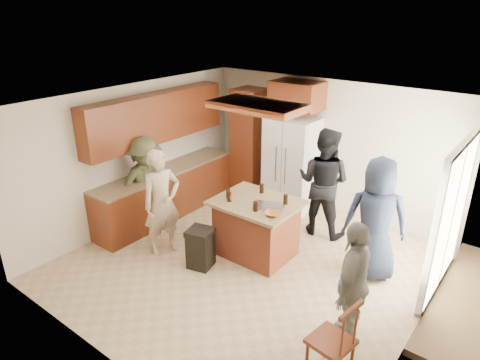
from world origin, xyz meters
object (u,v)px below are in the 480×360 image
Objects in this scene: person_front_left at (162,203)px; person_behind_right at (376,220)px; person_counter at (146,185)px; refrigerator at (291,164)px; kitchen_island at (256,227)px; trash_bin at (201,248)px; spindle_chair at (333,342)px; person_side_right at (353,283)px; person_behind_left at (323,182)px.

person_front_left is 0.94× the size of person_behind_right.
person_counter is at bearing 82.13° from person_front_left.
person_front_left is 0.85m from person_counter.
refrigerator is at bearing -29.10° from person_counter.
person_counter is 1.32× the size of kitchen_island.
spindle_chair is at bearing -15.42° from trash_bin.
refrigerator is 4.18m from spindle_chair.
person_behind_right is 1.08× the size of person_counter.
kitchen_island is 1.29× the size of spindle_chair.
trash_bin is (0.02, -2.60, -0.58)m from refrigerator.
person_side_right is 1.23× the size of kitchen_island.
person_counter is 1.70× the size of spindle_chair.
person_side_right is (1.49, -2.13, -0.16)m from person_behind_left.
person_behind_left is at bearing -57.76° from person_behind_right.
refrigerator reaches higher than spindle_chair.
person_behind_right reaches higher than refrigerator.
person_counter is 2.74m from refrigerator.
trash_bin is at bearing 164.58° from spindle_chair.
person_behind_right reaches higher than person_side_right.
person_counter is at bearing 30.50° from person_behind_left.
person_behind_left is 3.00× the size of trash_bin.
person_behind_left is 1.05× the size of refrigerator.
person_behind_right is (2.89, 1.38, 0.06)m from person_front_left.
person_counter is at bearing -100.60° from person_side_right.
person_counter is at bearing -123.68° from refrigerator.
person_front_left is 3.20m from person_behind_right.
person_behind_left is 1.47× the size of kitchen_island.
person_counter is at bearing -10.75° from person_behind_right.
refrigerator is 2.86× the size of trash_bin.
person_front_left is 1.10× the size of person_side_right.
person_counter is (-2.47, -1.75, -0.10)m from person_behind_left.
person_behind_left is at bearing -150.20° from person_side_right.
trash_bin is 2.62m from spindle_chair.
refrigerator is (-2.44, 2.66, 0.11)m from person_side_right.
person_side_right is (0.30, -1.41, -0.13)m from person_behind_right.
person_behind_right is at bearing 143.79° from person_behind_left.
kitchen_island is (1.22, 0.83, -0.39)m from person_front_left.
refrigerator reaches higher than kitchen_island.
trash_bin is at bearing 60.88° from person_behind_left.
person_behind_left is at bearing 65.73° from trash_bin.
person_behind_left is 1.20× the size of person_side_right.
spindle_chair reaches higher than kitchen_island.
person_counter reaches higher than person_side_right.
person_front_left reaches higher than person_side_right.
person_behind_left is at bearing 69.68° from kitchen_island.
person_behind_left reaches higher than kitchen_island.
person_behind_right is at bearing -30.38° from refrigerator.
person_counter is (-3.96, 0.38, 0.06)m from person_side_right.
person_counter is (-0.78, 0.35, -0.01)m from person_front_left.
person_side_right is at bearing 75.53° from person_behind_right.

